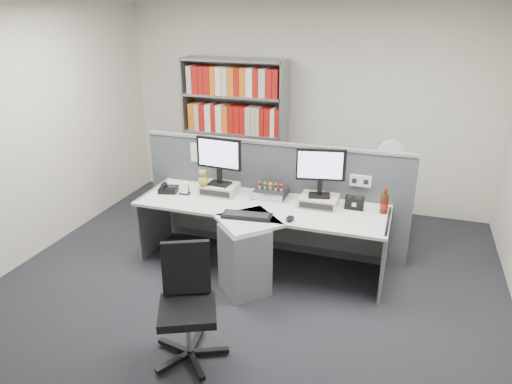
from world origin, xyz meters
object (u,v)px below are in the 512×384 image
(desktop_pc, at_px, (271,193))
(shelving_unit, at_px, (235,135))
(mouse, at_px, (290,219))
(speaker, at_px, (355,203))
(monitor_right, at_px, (321,169))
(keyboard, at_px, (247,216))
(filing_cabinet, at_px, (385,208))
(desk, at_px, (254,236))
(desk_calendar, at_px, (184,189))
(cola_bottle, at_px, (384,204))
(office_chair, at_px, (187,300))
(desk_fan, at_px, (391,156))
(monitor_left, at_px, (219,157))
(desk_phone, at_px, (168,189))

(desktop_pc, bearing_deg, shelving_unit, 123.86)
(mouse, bearing_deg, speaker, 41.78)
(monitor_right, xyz_separation_m, keyboard, (-0.61, -0.51, -0.38))
(speaker, xyz_separation_m, filing_cabinet, (0.27, 0.98, -0.43))
(desk, height_order, desk_calendar, desk_calendar)
(keyboard, distance_m, cola_bottle, 1.36)
(keyboard, bearing_deg, shelving_unit, 113.71)
(cola_bottle, distance_m, office_chair, 2.17)
(desk_fan, height_order, office_chair, desk_fan)
(desktop_pc, xyz_separation_m, cola_bottle, (1.19, -0.06, 0.06))
(speaker, bearing_deg, filing_cabinet, 74.71)
(monitor_left, bearing_deg, filing_cabinet, 30.47)
(keyboard, bearing_deg, monitor_left, 134.22)
(desk, distance_m, desk_phone, 1.15)
(mouse, xyz_separation_m, cola_bottle, (0.84, 0.47, 0.08))
(mouse, distance_m, speaker, 0.73)
(desk, relative_size, shelving_unit, 1.30)
(keyboard, xyz_separation_m, desk_phone, (-1.05, 0.36, 0.02))
(monitor_left, distance_m, speaker, 1.50)
(monitor_left, distance_m, office_chair, 1.82)
(monitor_left, xyz_separation_m, mouse, (0.91, -0.45, -0.39))
(speaker, distance_m, shelving_unit, 2.33)
(monitor_right, relative_size, cola_bottle, 1.90)
(shelving_unit, relative_size, desk_fan, 3.94)
(desk, height_order, speaker, speaker)
(desk, bearing_deg, keyboard, -105.70)
(desk, distance_m, cola_bottle, 1.33)
(monitor_left, relative_size, desk_phone, 2.26)
(mouse, height_order, desk_phone, desk_phone)
(desktop_pc, bearing_deg, office_chair, -95.33)
(desktop_pc, height_order, desk_fan, desk_fan)
(mouse, relative_size, office_chair, 0.13)
(monitor_left, relative_size, speaker, 2.76)
(desktop_pc, xyz_separation_m, office_chair, (-0.16, -1.73, -0.27))
(monitor_left, height_order, office_chair, monitor_left)
(monitor_right, xyz_separation_m, desk_phone, (-1.66, -0.15, -0.37))
(mouse, bearing_deg, desktop_pc, 123.71)
(shelving_unit, xyz_separation_m, office_chair, (0.77, -3.12, -0.48))
(desk_calendar, bearing_deg, desk_phone, 178.31)
(monitor_right, xyz_separation_m, shelving_unit, (-1.47, 1.47, -0.14))
(cola_bottle, bearing_deg, desk_phone, -175.98)
(filing_cabinet, distance_m, desk_fan, 0.67)
(monitor_right, height_order, speaker, monitor_right)
(monitor_right, bearing_deg, keyboard, -140.19)
(desk, distance_m, desk_fan, 1.93)
(monitor_right, bearing_deg, speaker, 5.34)
(desk_phone, distance_m, desk_calendar, 0.21)
(mouse, bearing_deg, monitor_left, 153.54)
(desk_phone, distance_m, filing_cabinet, 2.59)
(monitor_left, height_order, shelving_unit, shelving_unit)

